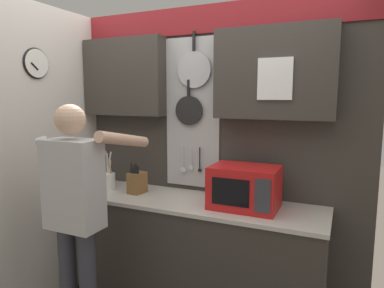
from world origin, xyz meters
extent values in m
cube|color=#38332D|center=(0.00, 0.00, 0.43)|extent=(2.17, 0.56, 0.87)
cube|color=beige|center=(0.00, 0.00, 0.88)|extent=(2.20, 0.59, 0.03)
cube|color=#38332D|center=(0.00, 0.30, 1.22)|extent=(2.77, 0.04, 2.45)
cube|color=maroon|center=(0.00, 0.27, 2.33)|extent=(2.73, 0.02, 0.22)
cube|color=#38332D|center=(-0.69, 0.20, 1.88)|extent=(0.78, 0.16, 0.68)
cube|color=#38332D|center=(0.64, 0.20, 1.88)|extent=(0.89, 0.16, 0.68)
cube|color=#B2B2B2|center=(-0.05, 0.27, 1.57)|extent=(0.49, 0.01, 1.27)
cylinder|color=#B7B7BC|center=(-0.03, 0.25, 1.93)|extent=(0.30, 0.02, 0.30)
cube|color=black|center=(-0.03, 0.24, 2.16)|extent=(0.02, 0.02, 0.16)
cylinder|color=black|center=(-0.08, 0.25, 1.59)|extent=(0.25, 0.02, 0.25)
cube|color=black|center=(-0.08, 0.24, 1.79)|extent=(0.02, 0.02, 0.13)
cylinder|color=silver|center=(-0.13, 0.25, 1.19)|extent=(0.01, 0.01, 0.19)
ellipsoid|color=silver|center=(-0.13, 0.25, 1.07)|extent=(0.06, 0.01, 0.05)
cylinder|color=silver|center=(-0.05, 0.25, 1.20)|extent=(0.01, 0.01, 0.17)
ellipsoid|color=silver|center=(-0.05, 0.25, 1.10)|extent=(0.04, 0.01, 0.04)
cylinder|color=black|center=(0.03, 0.25, 1.19)|extent=(0.01, 0.01, 0.19)
ellipsoid|color=black|center=(0.03, 0.25, 1.09)|extent=(0.04, 0.01, 0.03)
cube|color=white|center=(0.67, 0.11, 1.84)|extent=(0.25, 0.02, 0.30)
cube|color=silver|center=(-1.12, -0.42, 1.22)|extent=(0.04, 1.60, 2.45)
cylinder|color=white|center=(-1.09, -0.41, 1.97)|extent=(0.02, 0.22, 0.22)
torus|color=black|center=(-1.09, -0.41, 1.97)|extent=(0.02, 0.24, 0.24)
cube|color=black|center=(-1.08, -0.43, 1.94)|extent=(0.01, 0.07, 0.06)
cube|color=red|center=(0.49, 0.00, 1.05)|extent=(0.49, 0.35, 0.31)
cube|color=black|center=(0.44, -0.18, 1.05)|extent=(0.27, 0.01, 0.19)
cube|color=#333338|center=(0.66, -0.18, 1.05)|extent=(0.11, 0.01, 0.23)
cube|color=brown|center=(-0.45, 0.00, 0.98)|extent=(0.13, 0.16, 0.18)
cylinder|color=black|center=(-0.48, -0.03, 1.11)|extent=(0.02, 0.04, 0.08)
cylinder|color=black|center=(-0.47, -0.03, 1.10)|extent=(0.02, 0.03, 0.05)
cylinder|color=black|center=(-0.46, -0.03, 1.11)|extent=(0.02, 0.03, 0.07)
cylinder|color=black|center=(-0.44, -0.03, 1.11)|extent=(0.02, 0.03, 0.08)
cylinder|color=black|center=(-0.43, -0.03, 1.11)|extent=(0.02, 0.03, 0.07)
cylinder|color=black|center=(-0.41, -0.03, 1.10)|extent=(0.02, 0.03, 0.06)
cylinder|color=white|center=(-0.75, 0.00, 0.97)|extent=(0.12, 0.12, 0.14)
cylinder|color=silver|center=(-0.73, -0.01, 1.05)|extent=(0.03, 0.03, 0.20)
cylinder|color=tan|center=(-0.72, 0.00, 1.07)|extent=(0.05, 0.04, 0.23)
cylinder|color=silver|center=(-0.75, -0.01, 1.09)|extent=(0.05, 0.05, 0.27)
cylinder|color=silver|center=(-0.75, 0.00, 1.09)|extent=(0.05, 0.05, 0.28)
cylinder|color=tan|center=(-0.75, 0.00, 1.10)|extent=(0.05, 0.03, 0.29)
cylinder|color=#383842|center=(-0.60, -0.67, 0.41)|extent=(0.12, 0.12, 0.82)
cylinder|color=#383842|center=(-0.42, -0.67, 0.41)|extent=(0.12, 0.12, 0.82)
cube|color=#BCBCBC|center=(-0.51, -0.67, 1.12)|extent=(0.38, 0.22, 0.61)
sphere|color=#DBAD8E|center=(-0.51, -0.67, 1.56)|extent=(0.20, 0.20, 0.20)
cylinder|color=#BCBCBC|center=(-0.74, -0.63, 1.17)|extent=(0.08, 0.23, 0.54)
cylinder|color=#DBAD8E|center=(-0.28, -0.40, 1.41)|extent=(0.08, 0.55, 0.18)
camera|label=1|loc=(1.15, -2.39, 1.71)|focal=32.00mm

